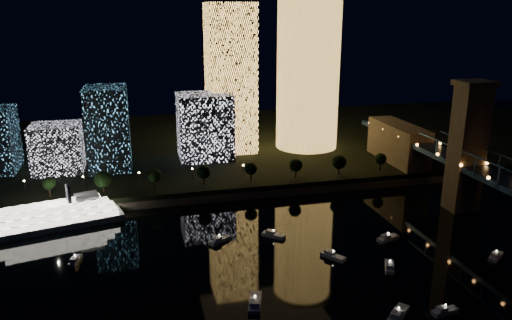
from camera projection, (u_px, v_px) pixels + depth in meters
The scene contains 10 objects.
ground at pixel (362, 299), 133.58m from camera, with size 520.00×520.00×0.00m, color black.
far_bank at pixel (239, 143), 281.79m from camera, with size 420.00×160.00×5.00m, color black.
seawall at pixel (277, 191), 209.47m from camera, with size 420.00×6.00×3.00m, color #6B5E4C.
tower_cylindrical at pixel (308, 72), 254.93m from camera, with size 34.00×34.00×78.60m.
tower_rectangular at pixel (231, 79), 249.35m from camera, with size 23.03×23.03×73.27m, color #FFB851.
midrise_blocks at pixel (106, 133), 228.75m from camera, with size 118.29×30.19×37.13m.
riverboat at pixel (46, 218), 175.85m from camera, with size 52.32×22.32×15.48m.
motorboats at pixel (318, 282), 140.57m from camera, with size 133.08×78.27×2.78m.
esplanade_trees at pixel (203, 172), 205.65m from camera, with size 165.29×6.76×8.88m.
street_lamps at pixel (192, 172), 210.76m from camera, with size 132.70×0.70×5.65m.
Camera 1 is at (-55.43, -107.18, 74.10)m, focal length 35.00 mm.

